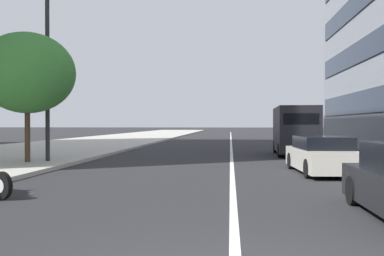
% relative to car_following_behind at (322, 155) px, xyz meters
% --- Properties ---
extents(sidewalk_right_plaza, '(160.00, 10.99, 0.15)m').
position_rel_car_following_behind_xyz_m(sidewalk_right_plaza, '(18.36, 15.22, -0.55)').
color(sidewalk_right_plaza, '#B2ADA3').
rests_on(sidewalk_right_plaza, ground).
extents(lane_centre_stripe, '(110.00, 0.16, 0.01)m').
position_rel_car_following_behind_xyz_m(lane_centre_stripe, '(23.36, 3.14, -0.62)').
color(lane_centre_stripe, silver).
rests_on(lane_centre_stripe, ground).
extents(car_following_behind, '(4.65, 1.99, 1.30)m').
position_rel_car_following_behind_xyz_m(car_following_behind, '(0.00, 0.00, 0.00)').
color(car_following_behind, beige).
rests_on(car_following_behind, ground).
extents(delivery_van_ahead, '(6.01, 2.32, 2.65)m').
position_rel_car_following_behind_xyz_m(delivery_van_ahead, '(9.28, -0.36, 0.79)').
color(delivery_van_ahead, black).
rests_on(delivery_van_ahead, ground).
extents(street_lamp_with_banners, '(1.26, 2.49, 8.98)m').
position_rel_car_following_behind_xyz_m(street_lamp_with_banners, '(2.60, 10.68, 4.77)').
color(street_lamp_with_banners, '#232326').
rests_on(street_lamp_with_banners, sidewalk_right_plaza).
extents(street_tree_near_plaza_corner, '(3.94, 3.94, 5.37)m').
position_rel_car_following_behind_xyz_m(street_tree_near_plaza_corner, '(1.97, 11.62, 3.22)').
color(street_tree_near_plaza_corner, '#473323').
rests_on(street_tree_near_plaza_corner, sidewalk_right_plaza).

